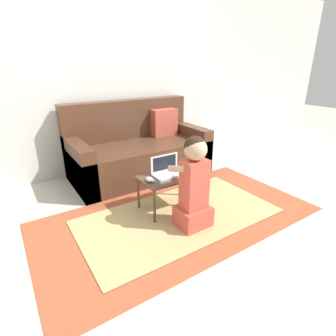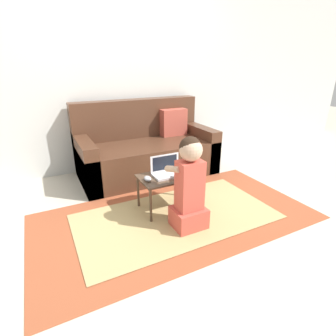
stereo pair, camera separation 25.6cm
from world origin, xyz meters
name	(u,v)px [view 1 (the left image)]	position (x,y,z in m)	size (l,w,h in m)	color
ground_plane	(187,217)	(0.00, 0.00, 0.00)	(16.00, 16.00, 0.00)	beige
wall_back	(111,73)	(0.00, 1.66, 1.25)	(9.00, 0.06, 2.50)	silver
area_rug	(179,216)	(-0.06, 0.04, 0.00)	(2.60, 1.36, 0.01)	#9E4C2D
couch	(139,151)	(0.12, 1.21, 0.31)	(1.71, 0.86, 0.93)	#4C2D1E
laptop_desk	(168,180)	(-0.06, 0.23, 0.31)	(0.55, 0.36, 0.35)	#4C3828
laptop	(168,172)	(-0.05, 0.26, 0.39)	(0.30, 0.18, 0.19)	silver
computer_mouse	(150,179)	(-0.27, 0.22, 0.37)	(0.06, 0.10, 0.04)	#B2B7C1
person_seated	(194,184)	(-0.04, -0.14, 0.41)	(0.28, 0.35, 0.83)	#CC4C3D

